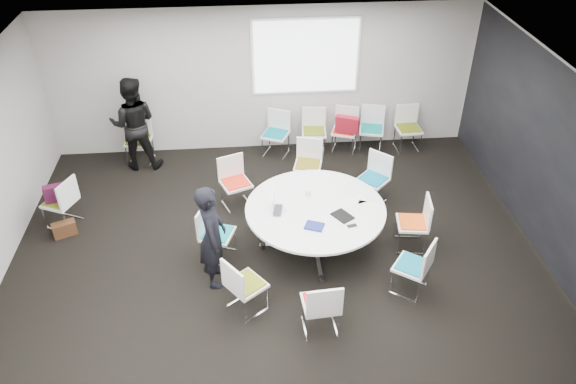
{
  "coord_description": "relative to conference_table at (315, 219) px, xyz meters",
  "views": [
    {
      "loc": [
        -0.4,
        -6.3,
        5.7
      ],
      "look_at": [
        0.2,
        0.4,
        1.0
      ],
      "focal_mm": 35.0,
      "sensor_mm": 36.0,
      "label": 1
    }
  ],
  "objects": [
    {
      "name": "room_shell",
      "position": [
        -0.51,
        -0.34,
        0.87
      ],
      "size": [
        8.08,
        7.08,
        2.88
      ],
      "color": "black",
      "rests_on": "ground"
    },
    {
      "name": "conference_table",
      "position": [
        0.0,
        0.0,
        0.0
      ],
      "size": [
        2.1,
        2.1,
        0.73
      ],
      "color": "silver",
      "rests_on": "ground"
    },
    {
      "name": "projection_screen",
      "position": [
        0.19,
        3.12,
        1.32
      ],
      "size": [
        1.9,
        0.03,
        1.35
      ],
      "primitive_type": "cube",
      "color": "white",
      "rests_on": "room_shell"
    },
    {
      "name": "chair_ring_a",
      "position": [
        1.48,
        -0.14,
        -0.25
      ],
      "size": [
        0.51,
        0.52,
        0.88
      ],
      "rotation": [
        0.0,
        0.0,
        1.43
      ],
      "color": "silver",
      "rests_on": "ground"
    },
    {
      "name": "chair_ring_b",
      "position": [
        1.13,
        1.09,
        -0.25
      ],
      "size": [
        0.64,
        0.64,
        0.88
      ],
      "rotation": [
        0.0,
        0.0,
        2.37
      ],
      "color": "silver",
      "rests_on": "ground"
    },
    {
      "name": "chair_ring_c",
      "position": [
        0.09,
        1.64,
        -0.25
      ],
      "size": [
        0.56,
        0.55,
        0.88
      ],
      "rotation": [
        0.0,
        0.0,
        2.89
      ],
      "color": "silver",
      "rests_on": "ground"
    },
    {
      "name": "chair_ring_d",
      "position": [
        -1.19,
        1.18,
        -0.25
      ],
      "size": [
        0.59,
        0.59,
        0.88
      ],
      "rotation": [
        0.0,
        0.0,
        3.52
      ],
      "color": "silver",
      "rests_on": "ground"
    },
    {
      "name": "chair_ring_e",
      "position": [
        -1.49,
        -0.13,
        -0.25
      ],
      "size": [
        0.58,
        0.59,
        0.88
      ],
      "rotation": [
        0.0,
        0.0,
        4.36
      ],
      "color": "silver",
      "rests_on": "ground"
    },
    {
      "name": "chair_ring_f",
      "position": [
        -1.09,
        -1.24,
        -0.25
      ],
      "size": [
        0.64,
        0.64,
        0.88
      ],
      "rotation": [
        0.0,
        0.0,
        5.36
      ],
      "color": "silver",
      "rests_on": "ground"
    },
    {
      "name": "chair_ring_g",
      "position": [
        -0.14,
        -1.67,
        -0.25
      ],
      "size": [
        0.49,
        0.48,
        0.88
      ],
      "rotation": [
        0.0,
        0.0,
        6.36
      ],
      "color": "silver",
      "rests_on": "ground"
    },
    {
      "name": "chair_ring_h",
      "position": [
        1.22,
        -1.08,
        -0.25
      ],
      "size": [
        0.63,
        0.64,
        0.88
      ],
      "rotation": [
        0.0,
        0.0,
        7.21
      ],
      "color": "silver",
      "rests_on": "ground"
    },
    {
      "name": "chair_back_a",
      "position": [
        -0.4,
        2.8,
        -0.25
      ],
      "size": [
        0.6,
        0.6,
        0.88
      ],
      "rotation": [
        0.0,
        0.0,
        2.72
      ],
      "color": "silver",
      "rests_on": "ground"
    },
    {
      "name": "chair_back_b",
      "position": [
        0.34,
        2.82,
        -0.25
      ],
      "size": [
        0.5,
        0.49,
        0.88
      ],
      "rotation": [
        0.0,
        0.0,
        3.05
      ],
      "color": "silver",
      "rests_on": "ground"
    },
    {
      "name": "chair_back_c",
      "position": [
        0.94,
        2.82,
        -0.25
      ],
      "size": [
        0.58,
        0.57,
        0.88
      ],
      "rotation": [
        0.0,
        0.0,
        2.81
      ],
      "color": "silver",
      "rests_on": "ground"
    },
    {
      "name": "chair_back_d",
      "position": [
        1.48,
        2.82,
        -0.25
      ],
      "size": [
        0.56,
        0.55,
        0.88
      ],
      "rotation": [
        0.0,
        0.0,
        2.89
      ],
      "color": "silver",
      "rests_on": "ground"
    },
    {
      "name": "chair_back_e",
      "position": [
        2.2,
        2.79,
        -0.25
      ],
      "size": [
        0.48,
        0.47,
        0.88
      ],
      "rotation": [
        0.0,
        0.0,
        3.19
      ],
      "color": "silver",
      "rests_on": "ground"
    },
    {
      "name": "chair_spare_left",
      "position": [
        -3.98,
        0.89,
        -0.25
      ],
      "size": [
        0.6,
        0.6,
        0.88
      ],
      "rotation": [
        0.0,
        0.0,
        1.15
      ],
      "color": "silver",
      "rests_on": "ground"
    },
    {
      "name": "chair_person_back",
      "position": [
        -2.99,
        2.79,
        -0.25
      ],
      "size": [
        0.51,
        0.5,
        0.88
      ],
      "rotation": [
        0.0,
        0.0,
        3.02
      ],
      "color": "silver",
      "rests_on": "ground"
    },
    {
      "name": "person_main",
      "position": [
        -1.51,
        -0.63,
        0.28
      ],
      "size": [
        0.39,
        0.59,
        1.61
      ],
      "primitive_type": "imported",
      "rotation": [
        0.0,
        0.0,
        1.57
      ],
      "color": "black",
      "rests_on": "ground"
    },
    {
      "name": "person_back",
      "position": [
        -2.99,
        2.62,
        0.36
      ],
      "size": [
        0.87,
        0.68,
        1.77
      ],
      "primitive_type": "imported",
      "rotation": [
        0.0,
        0.0,
        3.15
      ],
      "color": "black",
      "rests_on": "ground"
    },
    {
      "name": "laptop",
      "position": [
        -0.52,
        -0.04,
        0.22
      ],
      "size": [
        0.23,
        0.32,
        0.02
      ],
      "primitive_type": "imported",
      "rotation": [
        0.0,
        0.0,
        1.39
      ],
      "color": "#333338",
      "rests_on": "conference_table"
    },
    {
      "name": "laptop_lid",
      "position": [
        -0.63,
        0.01,
        0.33
      ],
      "size": [
        0.06,
        0.3,
        0.22
      ],
      "primitive_type": "cube",
      "rotation": [
        0.0,
        0.0,
        1.41
      ],
      "color": "silver",
      "rests_on": "conference_table"
    },
    {
      "name": "notebook_black",
      "position": [
        0.36,
        -0.25,
        0.21
      ],
      "size": [
        0.35,
        0.37,
        0.02
      ],
      "primitive_type": "cube",
      "rotation": [
        0.0,
        0.0,
        0.58
      ],
      "color": "black",
      "rests_on": "conference_table"
    },
    {
      "name": "tablet_folio",
      "position": [
        -0.08,
        -0.45,
        0.22
      ],
      "size": [
        0.32,
        0.29,
        0.03
      ],
      "primitive_type": "cube",
      "rotation": [
        0.0,
        0.0,
        -0.4
      ],
      "color": "navy",
      "rests_on": "conference_table"
    },
    {
      "name": "papers_right",
      "position": [
        0.63,
        0.13,
        0.21
      ],
      "size": [
        0.35,
        0.29,
        0.0
      ],
      "primitive_type": "cube",
      "rotation": [
        0.0,
        0.0,
        0.31
      ],
      "color": "white",
      "rests_on": "conference_table"
    },
    {
      "name": "papers_front",
      "position": [
        0.78,
        -0.02,
        0.21
      ],
      "size": [
        0.36,
        0.31,
        0.0
      ],
      "primitive_type": "cube",
      "rotation": [
        0.0,
        0.0,
        -0.42
      ],
      "color": "white",
      "rests_on": "conference_table"
    },
    {
      "name": "cup",
      "position": [
        -0.07,
        0.34,
        0.25
      ],
      "size": [
        0.08,
        0.08,
        0.09
      ],
      "primitive_type": "cylinder",
      "color": "white",
      "rests_on": "conference_table"
    },
    {
      "name": "phone",
      "position": [
        0.46,
        -0.48,
        0.21
      ],
      "size": [
        0.15,
        0.1,
        0.01
      ],
      "primitive_type": "cube",
      "rotation": [
        0.0,
        0.0,
        0.24
      ],
      "color": "black",
      "rests_on": "conference_table"
    },
    {
      "name": "maroon_bag",
      "position": [
        -3.99,
        0.9,
        0.09
      ],
      "size": [
        0.42,
        0.24,
        0.28
      ],
      "primitive_type": "cube",
      "rotation": [
        0.0,
        0.0,
        0.27
      ],
      "color": "#45122F",
      "rests_on": "chair_spare_left"
    },
    {
      "name": "brown_bag",
      "position": [
        -3.92,
        0.61,
        -0.41
      ],
      "size": [
        0.39,
        0.29,
        0.24
      ],
      "primitive_type": "cube",
      "rotation": [
        0.0,
        0.0,
        0.41
      ],
      "color": "#442815",
      "rests_on": "ground"
    },
    {
      "name": "red_jacket",
      "position": [
        0.94,
        2.6,
        0.17
      ],
      "size": [
        0.47,
        0.32,
        0.36
      ],
      "primitive_type": "cube",
      "rotation": [
        0.17,
        0.0,
        -0.39
      ],
      "color": "maroon",
      "rests_on": "chair_back_c"
    }
  ]
}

